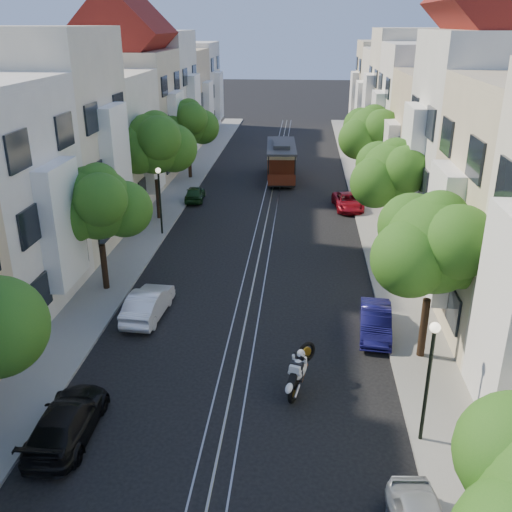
% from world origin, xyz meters
% --- Properties ---
extents(ground, '(200.00, 200.00, 0.00)m').
position_xyz_m(ground, '(0.00, 28.00, 0.00)').
color(ground, black).
rests_on(ground, ground).
extents(sidewalk_east, '(2.50, 80.00, 0.12)m').
position_xyz_m(sidewalk_east, '(7.25, 28.00, 0.06)').
color(sidewalk_east, gray).
rests_on(sidewalk_east, ground).
extents(sidewalk_west, '(2.50, 80.00, 0.12)m').
position_xyz_m(sidewalk_west, '(-7.25, 28.00, 0.06)').
color(sidewalk_west, gray).
rests_on(sidewalk_west, ground).
extents(rail_left, '(0.06, 80.00, 0.02)m').
position_xyz_m(rail_left, '(-0.55, 28.00, 0.01)').
color(rail_left, gray).
rests_on(rail_left, ground).
extents(rail_slot, '(0.06, 80.00, 0.02)m').
position_xyz_m(rail_slot, '(0.00, 28.00, 0.01)').
color(rail_slot, gray).
rests_on(rail_slot, ground).
extents(rail_right, '(0.06, 80.00, 0.02)m').
position_xyz_m(rail_right, '(0.55, 28.00, 0.01)').
color(rail_right, gray).
rests_on(rail_right, ground).
extents(lane_line, '(0.08, 80.00, 0.01)m').
position_xyz_m(lane_line, '(0.00, 28.00, 0.00)').
color(lane_line, tan).
rests_on(lane_line, ground).
extents(townhouses_east, '(7.75, 72.00, 12.00)m').
position_xyz_m(townhouses_east, '(11.87, 27.91, 5.18)').
color(townhouses_east, beige).
rests_on(townhouses_east, ground).
extents(townhouses_west, '(7.75, 72.00, 11.76)m').
position_xyz_m(townhouses_west, '(-11.87, 27.91, 5.08)').
color(townhouses_west, silver).
rests_on(townhouses_west, ground).
extents(tree_e_b, '(4.93, 4.08, 6.68)m').
position_xyz_m(tree_e_b, '(7.26, 8.98, 4.73)').
color(tree_e_b, black).
rests_on(tree_e_b, ground).
extents(tree_e_c, '(4.84, 3.99, 6.52)m').
position_xyz_m(tree_e_c, '(7.26, 19.98, 4.60)').
color(tree_e_c, black).
rests_on(tree_e_c, ground).
extents(tree_e_d, '(5.01, 4.16, 6.85)m').
position_xyz_m(tree_e_d, '(7.26, 30.98, 4.87)').
color(tree_e_d, black).
rests_on(tree_e_d, ground).
extents(tree_w_b, '(4.72, 3.87, 6.27)m').
position_xyz_m(tree_w_b, '(-7.14, 13.98, 4.40)').
color(tree_w_b, black).
rests_on(tree_w_b, ground).
extents(tree_w_c, '(5.13, 4.28, 7.09)m').
position_xyz_m(tree_w_c, '(-7.14, 24.98, 5.07)').
color(tree_w_c, black).
rests_on(tree_w_c, ground).
extents(tree_w_d, '(4.84, 3.99, 6.52)m').
position_xyz_m(tree_w_d, '(-7.14, 35.98, 4.60)').
color(tree_w_d, black).
rests_on(tree_w_d, ground).
extents(lamp_east, '(0.32, 0.32, 4.16)m').
position_xyz_m(lamp_east, '(6.30, 4.00, 2.85)').
color(lamp_east, black).
rests_on(lamp_east, ground).
extents(lamp_west, '(0.32, 0.32, 4.16)m').
position_xyz_m(lamp_west, '(-6.30, 22.00, 2.85)').
color(lamp_west, black).
rests_on(lamp_west, ground).
extents(sportbike_rider, '(1.04, 2.12, 1.64)m').
position_xyz_m(sportbike_rider, '(2.41, 6.37, 0.92)').
color(sportbike_rider, black).
rests_on(sportbike_rider, ground).
extents(cable_car, '(2.79, 7.71, 2.92)m').
position_xyz_m(cable_car, '(0.50, 36.57, 1.73)').
color(cable_car, black).
rests_on(cable_car, ground).
extents(parked_car_e_mid, '(1.57, 3.72, 1.19)m').
position_xyz_m(parked_car_e_mid, '(5.60, 10.72, 0.60)').
color(parked_car_e_mid, '#0F0D44').
rests_on(parked_car_e_mid, ground).
extents(parked_car_e_far, '(2.26, 4.14, 1.10)m').
position_xyz_m(parked_car_e_far, '(5.60, 28.40, 0.55)').
color(parked_car_e_far, maroon).
rests_on(parked_car_e_far, ground).
extents(parked_car_w_near, '(1.83, 4.29, 1.23)m').
position_xyz_m(parked_car_w_near, '(-4.89, 3.31, 0.62)').
color(parked_car_w_near, black).
rests_on(parked_car_w_near, ground).
extents(parked_car_w_mid, '(1.63, 4.02, 1.30)m').
position_xyz_m(parked_car_w_mid, '(-4.40, 11.48, 0.65)').
color(parked_car_w_mid, silver).
rests_on(parked_car_w_mid, ground).
extents(parked_car_w_far, '(1.53, 3.35, 1.12)m').
position_xyz_m(parked_car_w_far, '(-5.60, 29.51, 0.56)').
color(parked_car_w_far, '#163816').
rests_on(parked_car_w_far, ground).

